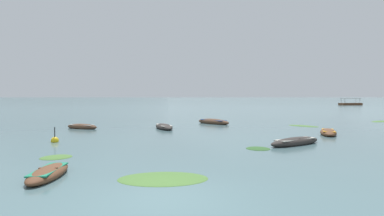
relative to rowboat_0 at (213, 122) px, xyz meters
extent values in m
plane|color=slate|center=(-3.75, 1474.82, -0.21)|extent=(6000.00, 6000.00, 0.00)
cone|color=slate|center=(-682.40, 1821.33, 305.06)|extent=(1476.20, 1476.20, 610.54)
cone|color=slate|center=(365.79, 2206.79, 224.33)|extent=(1854.38, 1854.38, 449.09)
ellipsoid|color=#4C3323|center=(0.00, 0.00, -0.01)|extent=(3.76, 4.12, 0.68)
cube|color=#28519E|center=(0.00, 0.00, 0.20)|extent=(2.71, 2.96, 0.05)
cube|color=#4C3323|center=(0.00, 0.00, 0.25)|extent=(0.66, 0.58, 0.04)
ellipsoid|color=brown|center=(-8.13, -22.68, -0.07)|extent=(1.09, 3.16, 0.47)
cube|color=#197A56|center=(-8.13, -22.68, 0.07)|extent=(0.78, 2.28, 0.05)
cube|color=brown|center=(-8.13, -22.68, 0.12)|extent=(0.67, 0.10, 0.04)
ellipsoid|color=#2D2826|center=(3.62, -15.12, -0.04)|extent=(4.14, 3.26, 0.58)
cube|color=#B7B2A3|center=(3.62, -15.12, 0.14)|extent=(2.98, 2.35, 0.05)
cube|color=#2D2826|center=(3.62, -15.12, 0.19)|extent=(0.46, 0.63, 0.04)
ellipsoid|color=#2D2826|center=(-4.99, -5.15, -0.04)|extent=(2.38, 4.20, 0.56)
cube|color=#B7B2A3|center=(-4.99, -5.15, 0.12)|extent=(1.71, 3.02, 0.05)
cube|color=#2D2826|center=(-4.99, -5.15, 0.17)|extent=(0.82, 0.33, 0.04)
ellipsoid|color=#4C3323|center=(-12.48, -4.90, -0.04)|extent=(3.42, 2.30, 0.56)
cube|color=#B7B2A3|center=(-12.48, -4.90, 0.13)|extent=(2.46, 1.65, 0.05)
cube|color=#4C3323|center=(-12.48, -4.90, 0.18)|extent=(0.35, 0.63, 0.04)
ellipsoid|color=brown|center=(7.95, -10.06, -0.04)|extent=(2.34, 3.73, 0.55)
cube|color=orange|center=(7.95, -10.06, 0.12)|extent=(1.68, 2.69, 0.05)
cube|color=brown|center=(7.95, -10.06, 0.17)|extent=(0.77, 0.35, 0.04)
cube|color=brown|center=(53.47, 73.25, 0.06)|extent=(8.14, 4.03, 0.90)
cylinder|color=#4C4742|center=(50.77, 71.72, 1.18)|extent=(0.10, 0.10, 1.80)
cylinder|color=#4C4742|center=(50.37, 73.49, 1.18)|extent=(0.10, 0.10, 1.80)
cylinder|color=#4C4742|center=(56.56, 73.01, 1.18)|extent=(0.10, 0.10, 1.80)
cylinder|color=#4C4742|center=(56.16, 74.78, 1.18)|extent=(0.10, 0.10, 1.80)
cube|color=#9E998E|center=(53.47, 73.25, 2.08)|extent=(6.83, 3.38, 0.12)
sphere|color=yellow|center=(-11.50, -13.60, -0.11)|extent=(0.49, 0.49, 0.49)
cylinder|color=black|center=(-11.50, -13.60, 0.32)|extent=(0.06, 0.06, 0.87)
ellipsoid|color=#477033|center=(-3.92, -23.05, -0.21)|extent=(3.30, 2.20, 0.14)
ellipsoid|color=#477033|center=(8.73, -2.88, -0.21)|extent=(3.04, 3.17, 0.14)
ellipsoid|color=#2D5628|center=(1.00, -16.56, -0.21)|extent=(1.77, 1.82, 0.14)
ellipsoid|color=#477033|center=(-9.35, -18.87, -0.21)|extent=(2.03, 2.04, 0.14)
ellipsoid|color=#477033|center=(20.07, 2.71, -0.21)|extent=(3.66, 2.91, 0.14)
camera|label=1|loc=(-3.18, -34.45, 2.73)|focal=30.10mm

